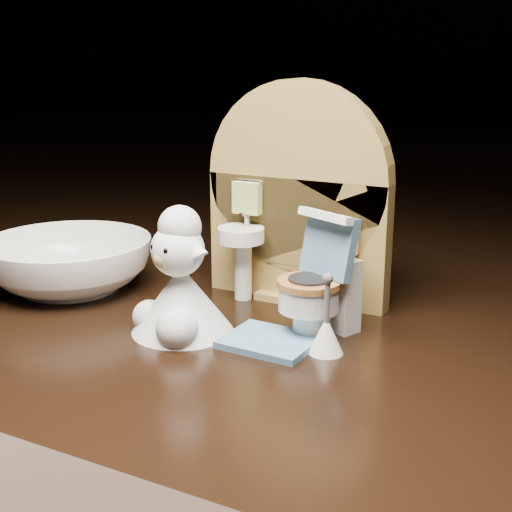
{
  "coord_description": "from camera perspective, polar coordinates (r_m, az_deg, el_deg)",
  "views": [
    {
      "loc": [
        0.2,
        -0.37,
        0.17
      ],
      "look_at": [
        -0.0,
        0.01,
        0.05
      ],
      "focal_mm": 50.0,
      "sensor_mm": 36.0,
      "label": 1
    }
  ],
  "objects": [
    {
      "name": "backdrop_panel",
      "position": [
        0.49,
        3.24,
        3.98
      ],
      "size": [
        0.13,
        0.05,
        0.15
      ],
      "color": "#A2813F",
      "rests_on": "ground"
    },
    {
      "name": "toy_toilet",
      "position": [
        0.44,
        5.22,
        -2.69
      ],
      "size": [
        0.05,
        0.05,
        0.08
      ],
      "rotation": [
        0.0,
        0.0,
        -0.41
      ],
      "color": "white",
      "rests_on": "ground"
    },
    {
      "name": "bath_mat",
      "position": [
        0.43,
        1.1,
        -6.85
      ],
      "size": [
        0.05,
        0.05,
        0.0
      ],
      "primitive_type": "cube",
      "rotation": [
        0.0,
        0.0,
        -0.04
      ],
      "color": "teal",
      "rests_on": "ground"
    },
    {
      "name": "toilet_brush",
      "position": [
        0.41,
        5.64,
        -6.1
      ],
      "size": [
        0.02,
        0.02,
        0.05
      ],
      "color": "white",
      "rests_on": "ground"
    },
    {
      "name": "plush_lamb",
      "position": [
        0.44,
        -6.14,
        -2.62
      ],
      "size": [
        0.06,
        0.06,
        0.08
      ],
      "rotation": [
        0.0,
        0.0,
        -0.28
      ],
      "color": "silver",
      "rests_on": "ground"
    },
    {
      "name": "ceramic_bowl",
      "position": [
        0.53,
        -14.75,
        -0.64
      ],
      "size": [
        0.16,
        0.16,
        0.04
      ],
      "primitive_type": "imported",
      "rotation": [
        0.0,
        0.0,
        -0.43
      ],
      "color": "white",
      "rests_on": "ground"
    }
  ]
}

